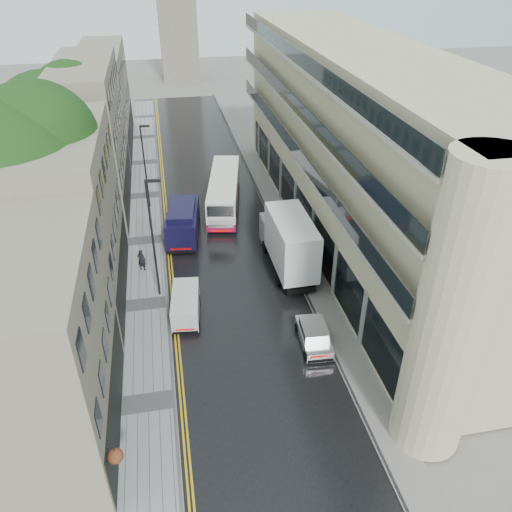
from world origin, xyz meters
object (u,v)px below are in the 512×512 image
object	(u,v)px
cream_bus	(209,207)
lamp_post_near	(153,241)
silver_hatchback	(307,350)
pedestrian	(142,260)
tree_near	(14,213)
white_lorry	(279,257)
lamp_post_far	(145,168)
tree_far	(55,147)
white_van	(172,319)
navy_van	(167,234)

from	to	relation	value
cream_bus	lamp_post_near	world-z (taller)	lamp_post_near
silver_hatchback	lamp_post_near	bearing A→B (deg)	139.50
pedestrian	tree_near	bearing A→B (deg)	49.95
cream_bus	white_lorry	xyz separation A→B (m)	(3.59, -9.84, 0.75)
pedestrian	lamp_post_near	distance (m)	4.69
lamp_post_far	tree_near	bearing A→B (deg)	-115.62
cream_bus	white_lorry	distance (m)	10.50
pedestrian	tree_far	bearing A→B (deg)	-35.16
white_lorry	white_van	bearing A→B (deg)	-154.91
tree_near	white_van	world-z (taller)	tree_near
tree_far	white_lorry	world-z (taller)	tree_far
navy_van	lamp_post_far	size ratio (longest dim) A/B	0.79
white_van	lamp_post_far	distance (m)	17.33
cream_bus	pedestrian	distance (m)	8.49
lamp_post_far	white_lorry	bearing A→B (deg)	-55.86
white_lorry	lamp_post_near	xyz separation A→B (m)	(-8.04, 0.24, 2.04)
tree_far	pedestrian	bearing A→B (deg)	-57.84
silver_hatchback	white_lorry	bearing A→B (deg)	92.59
lamp_post_near	lamp_post_far	xyz separation A→B (m)	(-0.47, 13.31, -0.47)
cream_bus	silver_hatchback	xyz separation A→B (m)	(3.47, -17.25, -0.74)
white_lorry	white_van	distance (m)	8.23
tree_near	white_van	size ratio (longest dim) A/B	3.69
lamp_post_near	white_van	bearing A→B (deg)	-72.37
silver_hatchback	tree_near	bearing A→B (deg)	157.47
navy_van	pedestrian	size ratio (longest dim) A/B	3.46
navy_van	lamp_post_far	bearing A→B (deg)	107.63
cream_bus	silver_hatchback	size ratio (longest dim) A/B	2.93
white_lorry	silver_hatchback	size ratio (longest dim) A/B	2.34
pedestrian	lamp_post_far	xyz separation A→B (m)	(0.63, 10.12, 2.80)
tree_near	pedestrian	bearing A→B (deg)	27.27
tree_near	white_lorry	world-z (taller)	tree_near
white_lorry	silver_hatchback	world-z (taller)	white_lorry
cream_bus	lamp_post_far	distance (m)	6.58
silver_hatchback	white_van	xyz separation A→B (m)	(-7.21, 3.90, 0.20)
white_lorry	silver_hatchback	bearing A→B (deg)	-91.43
cream_bus	navy_van	bearing A→B (deg)	-121.53
tree_far	navy_van	size ratio (longest dim) A/B	2.19
pedestrian	lamp_post_far	size ratio (longest dim) A/B	0.23
navy_van	tree_far	bearing A→B (deg)	145.98
tree_near	white_van	xyz separation A→B (m)	(8.20, -3.63, -6.07)
lamp_post_near	lamp_post_far	distance (m)	13.32
tree_far	white_lorry	xyz separation A→B (m)	(15.23, -13.13, -4.06)
white_lorry	silver_hatchback	xyz separation A→B (m)	(-0.12, -7.41, -1.50)
white_van	cream_bus	bearing A→B (deg)	80.46
white_van	navy_van	bearing A→B (deg)	95.40
tree_far	lamp_post_near	world-z (taller)	tree_far
tree_far	white_lorry	distance (m)	20.51
navy_van	lamp_post_near	distance (m)	6.32
navy_van	lamp_post_near	xyz separation A→B (m)	(-0.82, -5.64, 2.74)
tree_near	tree_far	xyz separation A→B (m)	(0.30, 13.00, -0.72)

